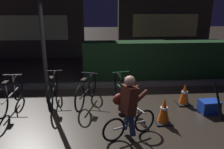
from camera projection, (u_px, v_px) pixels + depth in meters
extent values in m
plane|color=#2D261E|center=(105.00, 122.00, 5.07)|extent=(40.00, 40.00, 0.00)
cube|color=#56544F|center=(102.00, 85.00, 7.15)|extent=(12.00, 0.24, 0.12)
cube|color=#19381C|center=(154.00, 60.00, 7.95)|extent=(4.80, 0.70, 1.25)
cube|color=#42382D|center=(30.00, 6.00, 10.36)|extent=(4.75, 0.50, 4.65)
cube|color=#BFCC8C|center=(30.00, 28.00, 10.38)|extent=(3.33, 0.04, 1.10)
cube|color=#42382D|center=(165.00, 5.00, 11.42)|extent=(4.64, 0.50, 4.77)
cube|color=#F2D172|center=(165.00, 25.00, 11.46)|extent=(3.25, 0.04, 1.10)
cylinder|color=#2D2D33|center=(44.00, 51.00, 5.71)|extent=(0.10, 0.10, 2.71)
torus|color=black|center=(18.00, 88.00, 6.13)|extent=(0.06, 0.69, 0.68)
torus|color=black|center=(2.00, 104.00, 5.15)|extent=(0.06, 0.69, 0.68)
cylinder|color=silver|center=(10.00, 95.00, 5.64)|extent=(0.06, 1.02, 0.04)
cylinder|color=silver|center=(6.00, 90.00, 5.41)|extent=(0.03, 0.03, 0.38)
cube|color=black|center=(5.00, 83.00, 5.36)|extent=(0.11, 0.20, 0.05)
cylinder|color=silver|center=(14.00, 83.00, 5.85)|extent=(0.03, 0.03, 0.43)
cylinder|color=silver|center=(12.00, 75.00, 5.78)|extent=(0.46, 0.04, 0.02)
torus|color=black|center=(56.00, 83.00, 6.44)|extent=(0.08, 0.69, 0.69)
torus|color=black|center=(50.00, 98.00, 5.46)|extent=(0.08, 0.69, 0.69)
cylinder|color=black|center=(53.00, 90.00, 5.95)|extent=(0.09, 1.03, 0.04)
cylinder|color=black|center=(52.00, 86.00, 5.72)|extent=(0.03, 0.03, 0.39)
cube|color=black|center=(51.00, 78.00, 5.66)|extent=(0.11, 0.20, 0.05)
cylinder|color=black|center=(54.00, 79.00, 6.16)|extent=(0.03, 0.03, 0.44)
cylinder|color=black|center=(53.00, 71.00, 6.09)|extent=(0.46, 0.05, 0.02)
torus|color=black|center=(92.00, 85.00, 6.38)|extent=(0.23, 0.64, 0.65)
torus|color=black|center=(80.00, 99.00, 5.47)|extent=(0.23, 0.64, 0.65)
cylinder|color=black|center=(87.00, 91.00, 5.92)|extent=(0.31, 0.94, 0.04)
cylinder|color=black|center=(84.00, 87.00, 5.71)|extent=(0.03, 0.03, 0.37)
cube|color=black|center=(84.00, 80.00, 5.66)|extent=(0.15, 0.22, 0.05)
cylinder|color=black|center=(90.00, 80.00, 6.11)|extent=(0.03, 0.03, 0.41)
cylinder|color=black|center=(89.00, 73.00, 6.05)|extent=(0.45, 0.15, 0.02)
torus|color=black|center=(118.00, 85.00, 6.35)|extent=(0.18, 0.68, 0.68)
torus|color=black|center=(131.00, 99.00, 5.40)|extent=(0.18, 0.68, 0.68)
cylinder|color=#236B38|center=(124.00, 91.00, 5.88)|extent=(0.24, 1.01, 0.04)
cylinder|color=#236B38|center=(126.00, 87.00, 5.65)|extent=(0.03, 0.03, 0.38)
cube|color=black|center=(126.00, 79.00, 5.60)|extent=(0.14, 0.22, 0.05)
cylinder|color=#236B38|center=(121.00, 80.00, 6.07)|extent=(0.03, 0.03, 0.43)
cylinder|color=#236B38|center=(121.00, 72.00, 6.01)|extent=(0.46, 0.11, 0.02)
cube|color=black|center=(163.00, 122.00, 5.05)|extent=(0.36, 0.36, 0.03)
cone|color=#EA560F|center=(164.00, 110.00, 4.96)|extent=(0.26, 0.26, 0.56)
cylinder|color=white|center=(164.00, 108.00, 4.96)|extent=(0.16, 0.16, 0.05)
cube|color=black|center=(184.00, 103.00, 5.97)|extent=(0.36, 0.36, 0.03)
cone|color=#EA560F|center=(185.00, 93.00, 5.88)|extent=(0.26, 0.26, 0.54)
cylinder|color=white|center=(185.00, 92.00, 5.87)|extent=(0.16, 0.16, 0.05)
cube|color=#193DB7|center=(209.00, 107.00, 5.47)|extent=(0.47, 0.36, 0.30)
torus|color=black|center=(144.00, 121.00, 4.63)|extent=(0.46, 0.24, 0.48)
torus|color=black|center=(114.00, 130.00, 4.30)|extent=(0.46, 0.24, 0.48)
cylinder|color=silver|center=(130.00, 125.00, 4.46)|extent=(0.65, 0.33, 0.04)
cylinder|color=silver|center=(124.00, 121.00, 4.37)|extent=(0.03, 0.03, 0.26)
cube|color=black|center=(124.00, 114.00, 4.33)|extent=(0.22, 0.18, 0.05)
cylinder|color=silver|center=(138.00, 116.00, 4.51)|extent=(0.03, 0.03, 0.30)
cylinder|color=silver|center=(138.00, 109.00, 4.46)|extent=(0.22, 0.43, 0.02)
cylinder|color=navy|center=(126.00, 120.00, 4.52)|extent=(0.19, 0.23, 0.42)
cylinder|color=navy|center=(132.00, 125.00, 4.35)|extent=(0.19, 0.23, 0.42)
cube|color=#512319|center=(129.00, 100.00, 4.28)|extent=(0.37, 0.40, 0.54)
sphere|color=tan|center=(130.00, 81.00, 4.18)|extent=(0.20, 0.20, 0.20)
cylinder|color=#512319|center=(131.00, 93.00, 4.45)|extent=(0.39, 0.24, 0.29)
cylinder|color=#512319|center=(139.00, 98.00, 4.21)|extent=(0.39, 0.24, 0.29)
ellipsoid|color=maroon|center=(120.00, 99.00, 4.44)|extent=(0.36, 0.28, 0.24)
cylinder|color=black|center=(219.00, 101.00, 5.16)|extent=(0.18, 0.39, 0.80)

